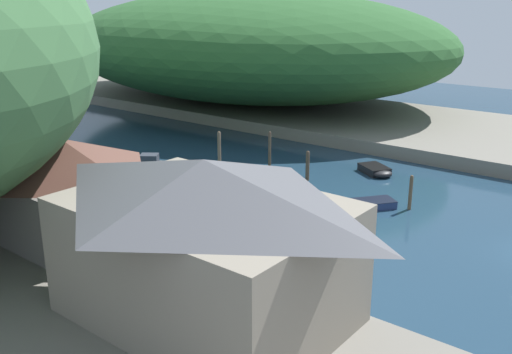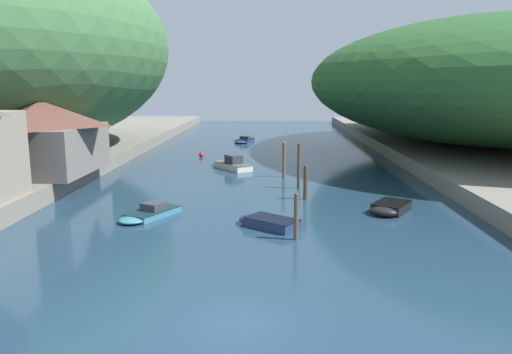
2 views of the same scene
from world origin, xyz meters
name	(u,v)px [view 1 (image 1 of 2)]	position (x,y,z in m)	size (l,w,h in m)	color
water_surface	(180,166)	(0.00, 30.00, 0.00)	(130.00, 130.00, 0.00)	#1E384C
right_bank	(328,116)	(24.95, 30.00, 0.63)	(22.00, 120.00, 1.27)	slate
hillside_right	(246,45)	(26.05, 43.73, 8.32)	(40.31, 56.43, 14.09)	#285628
waterfront_building	(206,238)	(-18.20, 9.54, 4.84)	(8.58, 12.23, 6.93)	gray
boathouse_shed	(65,184)	(-16.50, 22.16, 4.15)	(7.83, 10.07, 5.56)	slate
boat_far_upstream	(367,204)	(0.85, 11.93, 0.28)	(3.94, 3.51, 0.56)	navy
boat_cabin_cruiser	(11,131)	(-2.64, 53.70, 0.27)	(2.89, 4.88, 0.84)	navy
boat_red_skiff	(289,230)	(-6.37, 13.62, 0.26)	(3.54, 4.67, 0.84)	teal
boat_near_quay	(377,171)	(8.65, 15.18, 0.31)	(3.30, 3.77, 0.63)	black
boat_white_cruiser	(142,165)	(-2.80, 31.76, 0.42)	(4.55, 5.34, 1.38)	silver
mooring_post_nearest	(411,192)	(2.46, 9.47, 1.28)	(0.25, 0.25, 2.54)	brown
mooring_post_middle	(308,166)	(3.59, 18.85, 1.26)	(0.31, 0.31, 2.50)	#4C3D2D
mooring_post_fourth	(270,152)	(3.30, 22.51, 1.83)	(0.25, 0.25, 3.64)	#4C3D2D
mooring_post_farthest	(219,149)	(2.28, 27.31, 1.58)	(0.31, 0.31, 3.14)	brown
channel_buoy_near	(54,161)	(-6.65, 39.22, 0.30)	(0.51, 0.51, 0.77)	red
person_on_quay	(166,236)	(-15.05, 15.45, 2.25)	(0.23, 0.38, 1.69)	#282D3D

